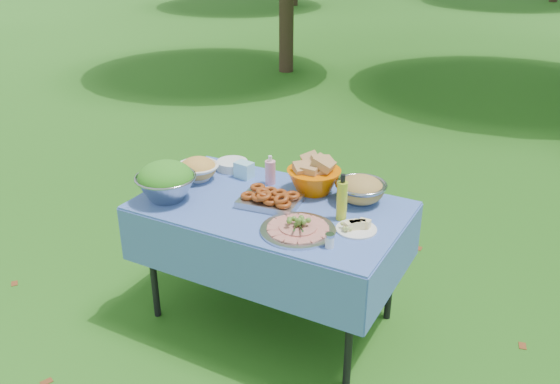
# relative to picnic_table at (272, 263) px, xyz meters

# --- Properties ---
(ground) EXTENTS (80.00, 80.00, 0.00)m
(ground) POSITION_rel_picnic_table_xyz_m (0.00, 0.00, -0.38)
(ground) COLOR #13390A
(ground) RESTS_ON ground
(picnic_table) EXTENTS (1.46, 0.86, 0.76)m
(picnic_table) POSITION_rel_picnic_table_xyz_m (0.00, 0.00, 0.00)
(picnic_table) COLOR #84AFFF
(picnic_table) RESTS_ON ground
(salad_bowl) EXTENTS (0.37, 0.37, 0.22)m
(salad_bowl) POSITION_rel_picnic_table_xyz_m (-0.55, -0.22, 0.49)
(salad_bowl) COLOR #9A9EA2
(salad_bowl) RESTS_ON picnic_table
(pasta_bowl_white) EXTENTS (0.30, 0.30, 0.14)m
(pasta_bowl_white) POSITION_rel_picnic_table_xyz_m (-0.56, 0.09, 0.45)
(pasta_bowl_white) COLOR white
(pasta_bowl_white) RESTS_ON picnic_table
(plate_stack) EXTENTS (0.26, 0.26, 0.06)m
(plate_stack) POSITION_rel_picnic_table_xyz_m (-0.46, 0.32, 0.41)
(plate_stack) COLOR white
(plate_stack) RESTS_ON picnic_table
(wipes_box) EXTENTS (0.12, 0.09, 0.10)m
(wipes_box) POSITION_rel_picnic_table_xyz_m (-0.33, 0.25, 0.43)
(wipes_box) COLOR #96DDF4
(wipes_box) RESTS_ON picnic_table
(sanitizer_bottle) EXTENTS (0.07, 0.07, 0.18)m
(sanitizer_bottle) POSITION_rel_picnic_table_xyz_m (-0.14, 0.24, 0.47)
(sanitizer_bottle) COLOR pink
(sanitizer_bottle) RESTS_ON picnic_table
(bread_bowl) EXTENTS (0.40, 0.40, 0.21)m
(bread_bowl) POSITION_rel_picnic_table_xyz_m (0.13, 0.26, 0.48)
(bread_bowl) COLOR #E76400
(bread_bowl) RESTS_ON picnic_table
(pasta_bowl_steel) EXTENTS (0.29, 0.29, 0.15)m
(pasta_bowl_steel) POSITION_rel_picnic_table_xyz_m (0.42, 0.27, 0.46)
(pasta_bowl_steel) COLOR #9A9EA2
(pasta_bowl_steel) RESTS_ON picnic_table
(fried_tray) EXTENTS (0.35, 0.27, 0.08)m
(fried_tray) POSITION_rel_picnic_table_xyz_m (-0.01, -0.01, 0.42)
(fried_tray) COLOR #A5A5AA
(fried_tray) RESTS_ON picnic_table
(charcuterie_platter) EXTENTS (0.51, 0.51, 0.09)m
(charcuterie_platter) POSITION_rel_picnic_table_xyz_m (0.27, -0.20, 0.42)
(charcuterie_platter) COLOR #B7BABF
(charcuterie_platter) RESTS_ON picnic_table
(oil_bottle) EXTENTS (0.06, 0.06, 0.26)m
(oil_bottle) POSITION_rel_picnic_table_xyz_m (0.41, 0.02, 0.51)
(oil_bottle) COLOR #B1BF26
(oil_bottle) RESTS_ON picnic_table
(cheese_plate) EXTENTS (0.23, 0.23, 0.06)m
(cheese_plate) POSITION_rel_picnic_table_xyz_m (0.52, -0.05, 0.41)
(cheese_plate) COLOR white
(cheese_plate) RESTS_ON picnic_table
(shaker) EXTENTS (0.06, 0.06, 0.07)m
(shaker) POSITION_rel_picnic_table_xyz_m (0.47, -0.27, 0.42)
(shaker) COLOR white
(shaker) RESTS_ON picnic_table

